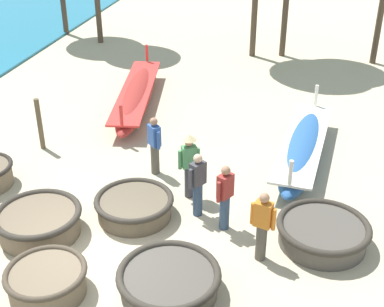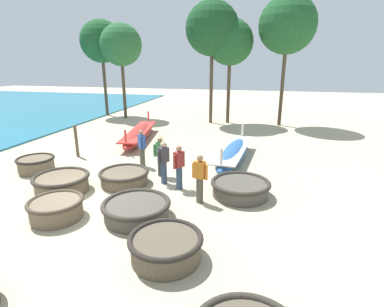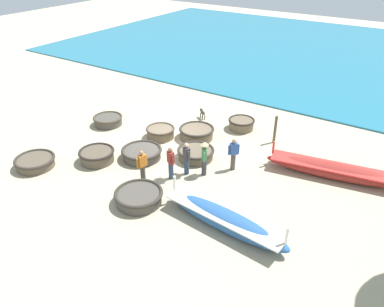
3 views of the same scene
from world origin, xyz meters
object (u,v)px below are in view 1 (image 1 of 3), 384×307
Objects in this scene: mooring_post_inland at (40,124)px; fisherman_standing_right at (189,162)px; coracle_tilted at (169,281)px; fisherman_by_coracle at (262,225)px; long_boat_red_hull at (303,148)px; coracle_nearest at (39,221)px; coracle_beside_post at (47,281)px; coracle_front_left at (134,206)px; fisherman_standing_left at (155,144)px; long_boat_green_hull at (137,96)px; coracle_upturned at (323,232)px; fisherman_crouching at (225,196)px; fisherman_hauling at (198,183)px.

fisherman_standing_right is at bearing -17.46° from mooring_post_inland.
coracle_tilted is 1.25× the size of fisherman_by_coracle.
long_boat_red_hull is 3.36× the size of fisherman_by_coracle.
fisherman_by_coracle reaches higher than coracle_nearest.
long_boat_red_hull is at bearing 55.29° from coracle_beside_post.
fisherman_standing_left is (-0.09, 1.96, 0.56)m from coracle_front_left.
long_boat_red_hull is at bearing 40.92° from coracle_nearest.
long_boat_green_hull is at bearing 125.73° from fisherman_by_coracle.
coracle_upturned is at bearing 32.81° from fisherman_by_coracle.
mooring_post_inland is (-4.98, 4.72, 0.47)m from coracle_tilted.
fisherman_crouching reaches higher than coracle_beside_post.
fisherman_by_coracle reaches higher than coracle_front_left.
fisherman_by_coracle is 7.34m from mooring_post_inland.
coracle_beside_post reaches higher than coracle_upturned.
long_boat_green_hull is 3.84m from mooring_post_inland.
coracle_upturned is 1.32× the size of mooring_post_inland.
long_boat_red_hull reaches higher than coracle_upturned.
long_boat_green_hull is (-6.11, 6.02, 0.06)m from coracle_upturned.
coracle_beside_post is at bearing -151.42° from coracle_upturned.
fisherman_standing_left is (1.84, -4.03, 0.49)m from long_boat_green_hull.
long_boat_red_hull is (5.35, 4.64, 0.03)m from coracle_nearest.
long_boat_red_hull is at bearing 23.48° from fisherman_standing_left.
fisherman_by_coracle is 1.05× the size of mooring_post_inland.
coracle_front_left is at bearing 179.52° from coracle_upturned.
coracle_beside_post is 0.98× the size of fisherman_by_coracle.
long_boat_red_hull is (4.35, 6.28, 0.05)m from coracle_beside_post.
coracle_tilted is at bearing -67.72° from long_boat_green_hull.
fisherman_standing_left is at bearing 133.29° from fisherman_hauling.
coracle_tilted is 0.33× the size of long_boat_green_hull.
fisherman_hauling is 2.15m from fisherman_standing_left.
fisherman_standing_right is at bearing -58.93° from long_boat_green_hull.
coracle_upturned is 1.18× the size of fisherman_standing_right.
coracle_upturned is at bearing -19.63° from fisherman_standing_right.
fisherman_hauling is at bearing -59.33° from long_boat_green_hull.
fisherman_standing_right reaches higher than fisherman_by_coracle.
fisherman_standing_left reaches higher than coracle_nearest.
coracle_tilted is at bearing -57.12° from coracle_front_left.
long_boat_green_hull is at bearing 156.14° from long_boat_red_hull.
fisherman_hauling reaches higher than coracle_nearest.
fisherman_standing_right is (-0.37, 0.70, 0.12)m from fisherman_hauling.
coracle_front_left is at bearing -87.29° from fisherman_standing_left.
coracle_upturned is (4.95, 2.70, -0.02)m from coracle_beside_post.
coracle_tilted is at bearing -43.44° from mooring_post_inland.
fisherman_crouching is at bearing -28.43° from fisherman_hauling.
coracle_nearest is 7.09m from long_boat_red_hull.
coracle_tilted is 3.37m from fisherman_standing_right.
long_boat_red_hull is at bearing -23.86° from long_boat_green_hull.
fisherman_crouching is (2.84, 2.76, 0.53)m from coracle_beside_post.
mooring_post_inland reaches higher than coracle_front_left.
mooring_post_inland is at bearing 170.61° from fisherman_standing_left.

